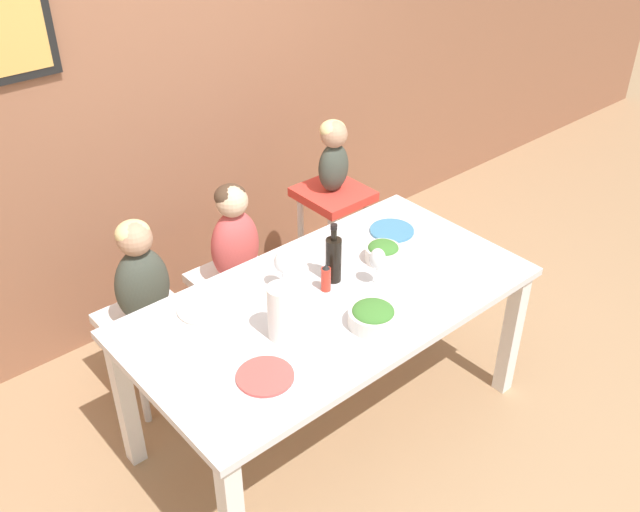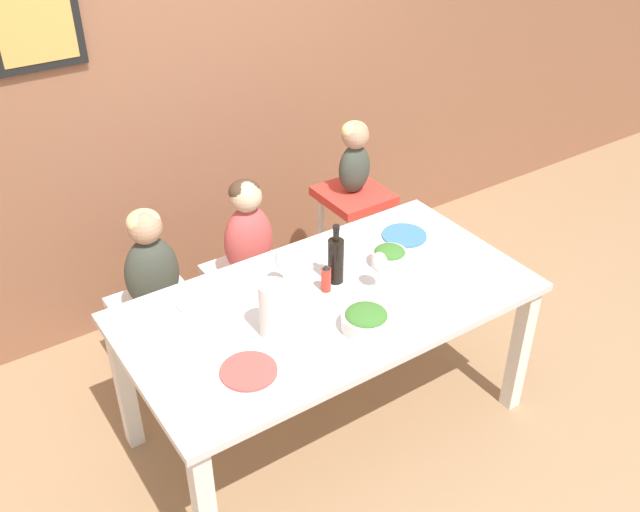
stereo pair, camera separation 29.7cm
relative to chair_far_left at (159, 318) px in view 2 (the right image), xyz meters
name	(u,v)px [view 2 (the right image)]	position (x,y,z in m)	size (l,w,h in m)	color
ground_plane	(328,421)	(0.51, -0.72, -0.38)	(14.00, 14.00, 0.00)	#9E7A56
wall_back	(182,71)	(0.51, 0.59, 0.97)	(10.00, 0.09, 2.70)	#8E5B42
dining_table	(329,315)	(0.51, -0.72, 0.27)	(1.75, 0.92, 0.74)	silver
chair_far_left	(159,318)	(0.00, 0.00, 0.00)	(0.40, 0.43, 0.45)	silver
chair_far_center	(251,283)	(0.52, 0.00, 0.00)	(0.40, 0.43, 0.45)	silver
chair_right_highchair	(353,217)	(1.17, 0.00, 0.19)	(0.34, 0.37, 0.73)	silver
person_child_left	(150,261)	(0.00, 0.00, 0.33)	(0.26, 0.18, 0.53)	#3D4238
person_child_center	(248,229)	(0.52, 0.00, 0.33)	(0.26, 0.18, 0.53)	#C64C4C
person_baby_right	(355,154)	(1.17, 0.00, 0.57)	(0.18, 0.15, 0.40)	#3D4238
wine_bottle	(336,259)	(0.61, -0.63, 0.47)	(0.07, 0.07, 0.28)	black
paper_towel_roll	(273,309)	(0.20, -0.79, 0.47)	(0.11, 0.11, 0.24)	white
wine_glass_near	(379,264)	(0.73, -0.78, 0.48)	(0.07, 0.07, 0.18)	white
wine_glass_far	(283,261)	(0.40, -0.53, 0.48)	(0.07, 0.07, 0.18)	white
salad_bowl_large	(366,319)	(0.52, -0.97, 0.40)	(0.20, 0.20, 0.09)	silver
salad_bowl_small	(389,256)	(0.88, -0.66, 0.40)	(0.16, 0.16, 0.09)	silver
dinner_plate_front_left	(249,371)	(0.00, -0.93, 0.36)	(0.22, 0.22, 0.01)	#D14C47
dinner_plate_back_left	(202,301)	(0.05, -0.44, 0.36)	(0.22, 0.22, 0.01)	silver
dinner_plate_back_right	(404,235)	(1.09, -0.51, 0.36)	(0.22, 0.22, 0.01)	teal
condiment_bottle_hot_sauce	(326,278)	(0.53, -0.67, 0.42)	(0.04, 0.04, 0.13)	red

